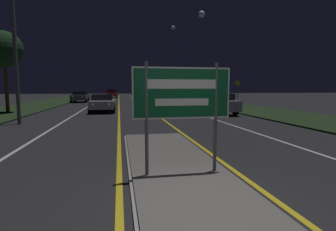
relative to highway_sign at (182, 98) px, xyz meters
The scene contains 21 objects.
ground_plane 2.27m from the highway_sign, 90.00° to the right, with size 160.00×160.00×0.00m, color #232326.
median_island 1.59m from the highway_sign, 90.00° to the left, with size 2.12×9.27×0.10m.
verge_left 20.79m from the highway_sign, 117.28° to the left, with size 5.00×100.00×0.08m.
verge_right 20.79m from the highway_sign, 62.72° to the left, with size 5.00×100.00×0.08m.
centre_line_yellow_left 23.51m from the highway_sign, 93.05° to the left, with size 0.12×70.00×0.01m.
centre_line_yellow_right 23.51m from the highway_sign, 86.95° to the left, with size 0.12×70.00×0.01m.
lane_line_white_left 23.85m from the highway_sign, 100.17° to the left, with size 0.12×70.00×0.01m.
lane_line_white_right 23.85m from the highway_sign, 79.83° to the left, with size 0.12×70.00×0.01m.
edge_line_white_left 24.56m from the highway_sign, 107.09° to the left, with size 0.10×70.00×0.01m.
edge_line_white_right 24.56m from the highway_sign, 72.91° to the left, with size 0.10×70.00×0.01m.
highway_sign is the anchor object (origin of this frame).
streetlight_right_near 20.22m from the highway_sign, 71.27° to the left, with size 0.61×0.61×8.80m.
streetlight_right_far 32.28m from the highway_sign, 78.63° to the left, with size 0.55×0.55×10.32m.
car_receding_0 13.71m from the highway_sign, 66.16° to the left, with size 1.84×4.81×1.44m.
car_receding_1 26.51m from the highway_sign, 84.95° to the left, with size 1.96×4.06×1.46m.
car_receding_2 40.69m from the highway_sign, 81.41° to the left, with size 1.88×4.57×1.52m.
car_approaching_0 15.58m from the highway_sign, 99.04° to the left, with size 1.85×4.23×1.31m.
car_approaching_1 30.39m from the highway_sign, 101.52° to the left, with size 1.93×4.64×1.37m.
car_approaching_2 44.67m from the highway_sign, 93.21° to the left, with size 1.99×4.75×1.50m.
warning_sign 20.25m from the highway_sign, 61.57° to the left, with size 0.60×0.06×2.48m.
roadside_palm_left 17.87m from the highway_sign, 120.60° to the left, with size 2.48×2.48×5.65m.
Camera 1 is at (-1.22, -3.46, 1.83)m, focal length 28.00 mm.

